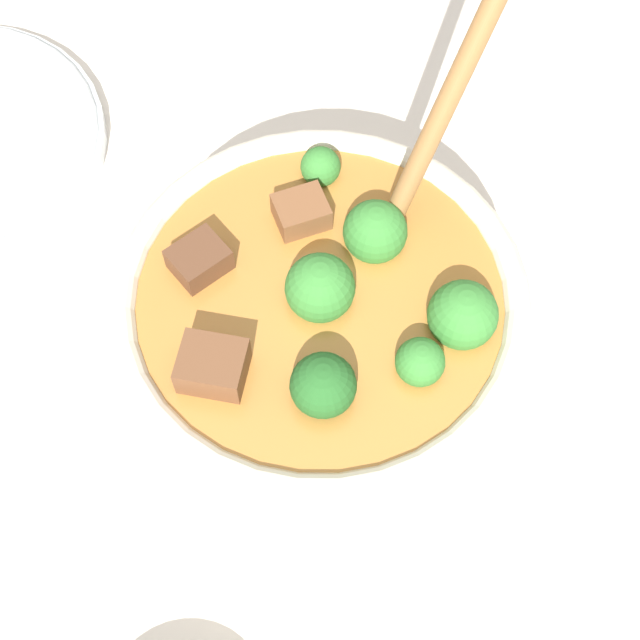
# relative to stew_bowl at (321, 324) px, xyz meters

# --- Properties ---
(ground_plane) EXTENTS (4.00, 4.00, 0.00)m
(ground_plane) POSITION_rel_stew_bowl_xyz_m (0.00, 0.00, -0.06)
(ground_plane) COLOR silver
(stew_bowl) EXTENTS (0.24, 0.31, 0.28)m
(stew_bowl) POSITION_rel_stew_bowl_xyz_m (0.00, 0.00, 0.00)
(stew_bowl) COLOR beige
(stew_bowl) RESTS_ON ground_plane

